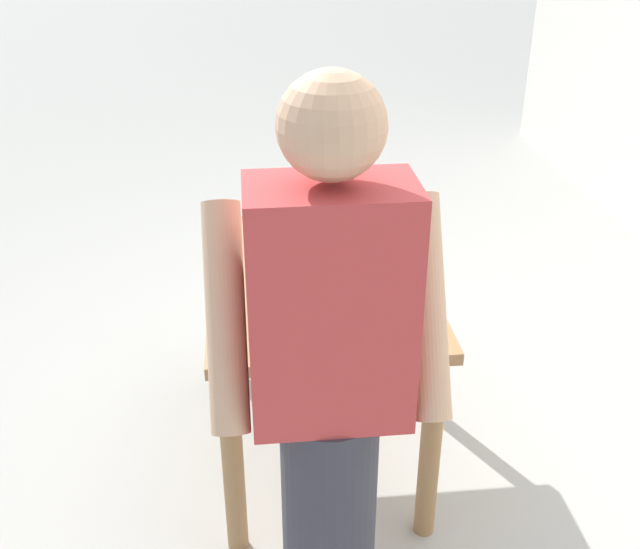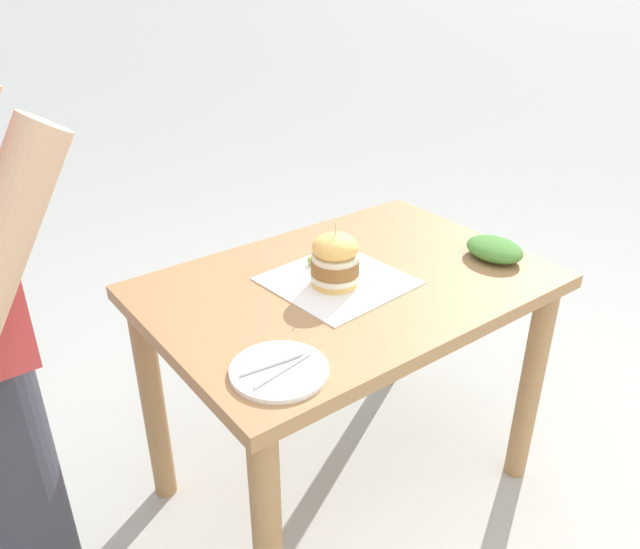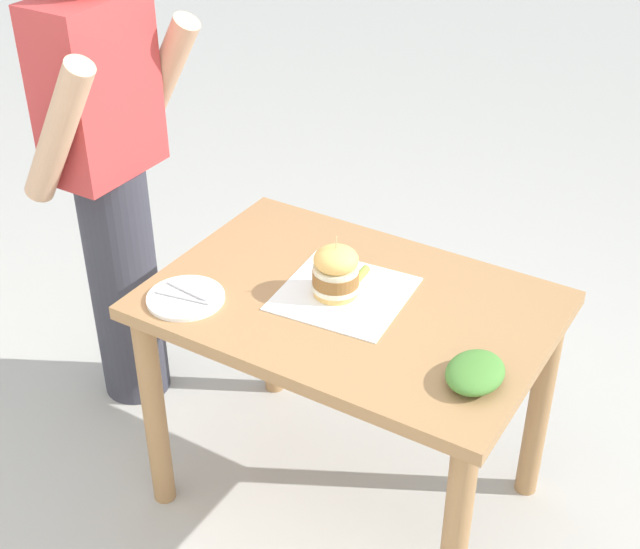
{
  "view_description": "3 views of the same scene",
  "coord_description": "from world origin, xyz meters",
  "px_view_note": "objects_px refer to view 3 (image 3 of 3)",
  "views": [
    {
      "loc": [
        0.24,
        2.34,
        1.99
      ],
      "look_at": [
        0.0,
        0.1,
        0.81
      ],
      "focal_mm": 42.0,
      "sensor_mm": 36.0,
      "label": 1
    },
    {
      "loc": [
        -1.18,
        0.99,
        1.59
      ],
      "look_at": [
        0.0,
        0.1,
        0.81
      ],
      "focal_mm": 35.0,
      "sensor_mm": 36.0,
      "label": 2
    },
    {
      "loc": [
        -1.8,
        -0.99,
        2.18
      ],
      "look_at": [
        0.0,
        0.1,
        0.81
      ],
      "focal_mm": 50.0,
      "sensor_mm": 36.0,
      "label": 3
    }
  ],
  "objects_px": {
    "sandwich": "(336,271)",
    "side_plate_with_forks": "(186,298)",
    "diner_across_table": "(109,174)",
    "pickle_spear": "(359,276)",
    "patio_table": "(350,337)",
    "side_salad": "(475,372)"
  },
  "relations": [
    {
      "from": "patio_table",
      "to": "pickle_spear",
      "type": "bearing_deg",
      "value": 14.65
    },
    {
      "from": "side_plate_with_forks",
      "to": "side_salad",
      "type": "height_order",
      "value": "side_salad"
    },
    {
      "from": "pickle_spear",
      "to": "side_plate_with_forks",
      "type": "distance_m",
      "value": 0.5
    },
    {
      "from": "sandwich",
      "to": "pickle_spear",
      "type": "height_order",
      "value": "sandwich"
    },
    {
      "from": "sandwich",
      "to": "side_salad",
      "type": "bearing_deg",
      "value": -107.56
    },
    {
      "from": "sandwich",
      "to": "side_plate_with_forks",
      "type": "relative_size",
      "value": 0.84
    },
    {
      "from": "side_salad",
      "to": "pickle_spear",
      "type": "bearing_deg",
      "value": 61.76
    },
    {
      "from": "sandwich",
      "to": "side_salad",
      "type": "xyz_separation_m",
      "value": [
        -0.15,
        -0.49,
        -0.05
      ]
    },
    {
      "from": "sandwich",
      "to": "side_plate_with_forks",
      "type": "height_order",
      "value": "sandwich"
    },
    {
      "from": "patio_table",
      "to": "sandwich",
      "type": "bearing_deg",
      "value": 89.91
    },
    {
      "from": "sandwich",
      "to": "patio_table",
      "type": "bearing_deg",
      "value": -90.09
    },
    {
      "from": "diner_across_table",
      "to": "pickle_spear",
      "type": "bearing_deg",
      "value": -88.17
    },
    {
      "from": "side_plate_with_forks",
      "to": "pickle_spear",
      "type": "bearing_deg",
      "value": -47.8
    },
    {
      "from": "patio_table",
      "to": "pickle_spear",
      "type": "xyz_separation_m",
      "value": [
        0.09,
        0.02,
        0.15
      ]
    },
    {
      "from": "patio_table",
      "to": "side_plate_with_forks",
      "type": "distance_m",
      "value": 0.48
    },
    {
      "from": "pickle_spear",
      "to": "diner_across_table",
      "type": "xyz_separation_m",
      "value": [
        -0.03,
        0.91,
        0.1
      ]
    },
    {
      "from": "patio_table",
      "to": "diner_across_table",
      "type": "relative_size",
      "value": 0.66
    },
    {
      "from": "side_plate_with_forks",
      "to": "side_salad",
      "type": "distance_m",
      "value": 0.84
    },
    {
      "from": "side_plate_with_forks",
      "to": "diner_across_table",
      "type": "height_order",
      "value": "diner_across_table"
    },
    {
      "from": "pickle_spear",
      "to": "side_salad",
      "type": "relative_size",
      "value": 0.53
    },
    {
      "from": "pickle_spear",
      "to": "side_salad",
      "type": "bearing_deg",
      "value": -118.24
    },
    {
      "from": "pickle_spear",
      "to": "diner_across_table",
      "type": "relative_size",
      "value": 0.06
    }
  ]
}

